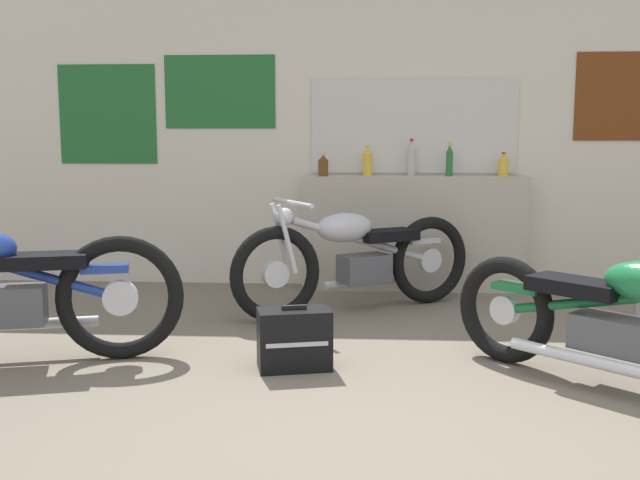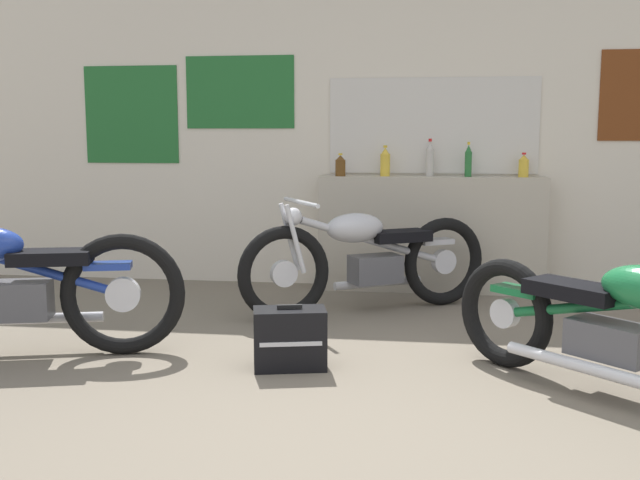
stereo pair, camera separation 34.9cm
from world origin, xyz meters
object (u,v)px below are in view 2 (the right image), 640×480
motorcycle_silver (367,258)px  hard_case_black (290,338)px  bottle_rightmost (524,166)px  bottle_left_center (385,162)px  bottle_right_center (468,161)px  motorcycle_blue (5,286)px  bottle_center (430,160)px  motorcycle_green (624,326)px  bottle_leftmost (340,166)px

motorcycle_silver → hard_case_black: (-0.33, -1.43, -0.24)m
motorcycle_silver → bottle_rightmost: bearing=36.2°
bottle_left_center → bottle_right_center: 0.70m
bottle_left_center → motorcycle_silver: (-0.08, -0.88, -0.68)m
bottle_rightmost → motorcycle_blue: size_ratio=0.10×
bottle_right_center → hard_case_black: 2.73m
bottle_center → hard_case_black: bearing=-108.4°
bottle_center → hard_case_black: bottle_center is taller
bottle_rightmost → motorcycle_green: bottle_rightmost is taller
bottle_leftmost → hard_case_black: 2.43m
bottle_rightmost → motorcycle_blue: (-3.28, -2.38, -0.63)m
bottle_leftmost → bottle_rightmost: bearing=2.6°
bottle_right_center → motorcycle_silver: bottle_right_center is taller
motorcycle_blue → motorcycle_silver: motorcycle_blue is taller
bottle_leftmost → motorcycle_blue: bottle_leftmost is taller
bottle_leftmost → motorcycle_green: size_ratio=0.12×
motorcycle_silver → hard_case_black: size_ratio=3.94×
bottle_right_center → hard_case_black: (-1.11, -2.32, -0.94)m
bottle_rightmost → hard_case_black: bearing=-123.8°
motorcycle_blue → motorcycle_silver: 2.53m
bottle_left_center → motorcycle_blue: 3.24m
motorcycle_green → motorcycle_blue: bearing=175.9°
motorcycle_blue → motorcycle_green: bearing=-4.1°
bottle_left_center → bottle_rightmost: bearing=0.8°
motorcycle_green → hard_case_black: size_ratio=3.47×
bottle_leftmost → hard_case_black: (-0.03, -2.26, -0.90)m
bottle_left_center → hard_case_black: bearing=-100.0°
bottle_center → motorcycle_silver: bottle_center is taller
bottle_leftmost → bottle_right_center: 1.08m
motorcycle_green → hard_case_black: 1.79m
bottle_leftmost → motorcycle_blue: bearing=-127.1°
bottle_leftmost → hard_case_black: bottle_leftmost is taller
bottle_leftmost → motorcycle_green: bearing=-56.0°
bottle_center → hard_case_black: size_ratio=0.70×
bottle_left_center → bottle_rightmost: (1.15, 0.02, -0.03)m
motorcycle_blue → hard_case_black: 1.74m
bottle_leftmost → motorcycle_green: bottle_leftmost is taller
bottle_left_center → motorcycle_green: 3.02m
bottle_leftmost → bottle_right_center: bearing=3.2°
motorcycle_green → hard_case_black: bearing=170.3°
motorcycle_blue → hard_case_black: motorcycle_blue is taller
bottle_leftmost → motorcycle_blue: size_ratio=0.09×
bottle_leftmost → bottle_left_center: size_ratio=0.74×
hard_case_black → bottle_rightmost: bearing=56.2°
motorcycle_silver → bottle_right_center: bearing=49.0°
bottle_leftmost → bottle_rightmost: 1.53m
bottle_left_center → hard_case_black: bottle_left_center is taller
bottle_leftmost → motorcycle_silver: bottle_leftmost is taller
bottle_center → motorcycle_green: bottle_center is taller
bottle_center → motorcycle_blue: bearing=-136.1°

